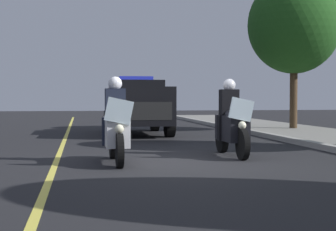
# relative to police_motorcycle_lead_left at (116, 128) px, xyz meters

# --- Properties ---
(ground_plane) EXTENTS (80.00, 80.00, 0.00)m
(ground_plane) POSITION_rel_police_motorcycle_lead_left_xyz_m (-0.11, 1.22, -0.70)
(ground_plane) COLOR black
(lane_stripe_center) EXTENTS (48.00, 0.12, 0.01)m
(lane_stripe_center) POSITION_rel_police_motorcycle_lead_left_xyz_m (-0.11, -1.18, -0.70)
(lane_stripe_center) COLOR #E0D14C
(lane_stripe_center) RESTS_ON ground
(police_motorcycle_lead_left) EXTENTS (2.14, 0.57, 1.72)m
(police_motorcycle_lead_left) POSITION_rel_police_motorcycle_lead_left_xyz_m (0.00, 0.00, 0.00)
(police_motorcycle_lead_left) COLOR black
(police_motorcycle_lead_left) RESTS_ON ground
(police_motorcycle_lead_right) EXTENTS (2.14, 0.57, 1.72)m
(police_motorcycle_lead_right) POSITION_rel_police_motorcycle_lead_left_xyz_m (-0.78, 2.61, 0.00)
(police_motorcycle_lead_right) COLOR black
(police_motorcycle_lead_right) RESTS_ON ground
(police_suv) EXTENTS (4.94, 2.14, 2.05)m
(police_suv) POSITION_rel_police_motorcycle_lead_left_xyz_m (-7.93, 1.26, 0.37)
(police_suv) COLOR black
(police_suv) RESTS_ON ground
(tree_far_back) EXTENTS (3.60, 3.60, 5.94)m
(tree_far_back) POSITION_rel_police_motorcycle_lead_left_xyz_m (-8.80, 7.53, 3.42)
(tree_far_back) COLOR #42301E
(tree_far_back) RESTS_ON sidewalk_strip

